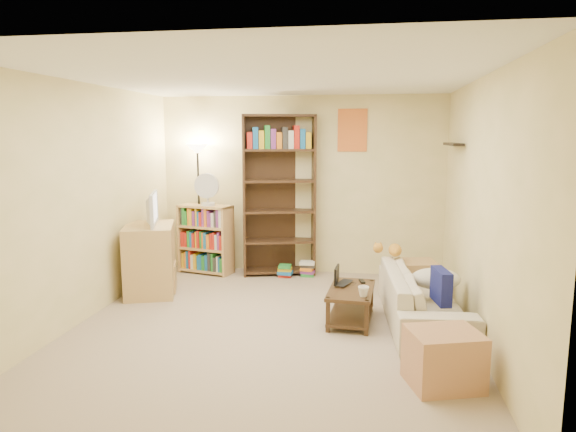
{
  "coord_description": "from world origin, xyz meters",
  "views": [
    {
      "loc": [
        0.97,
        -4.94,
        1.96
      ],
      "look_at": [
        0.07,
        0.72,
        1.05
      ],
      "focal_mm": 32.0,
      "sensor_mm": 36.0,
      "label": 1
    }
  ],
  "objects_px": {
    "laptop": "(347,284)",
    "tall_bookshelf": "(279,191)",
    "sofa": "(423,298)",
    "tabby_cat": "(392,250)",
    "coffee_table": "(351,301)",
    "tv_stand": "(150,259)",
    "television": "(148,209)",
    "floor_lamp": "(198,170)",
    "side_table": "(418,280)",
    "mug": "(363,291)",
    "end_cabinet": "(444,358)",
    "desk_fan": "(207,189)",
    "short_bookshelf": "(206,239)"
  },
  "relations": [
    {
      "from": "laptop",
      "to": "tall_bookshelf",
      "type": "distance_m",
      "value": 2.09
    },
    {
      "from": "sofa",
      "to": "tabby_cat",
      "type": "xyz_separation_m",
      "value": [
        -0.3,
        0.7,
        0.35
      ]
    },
    {
      "from": "tabby_cat",
      "to": "coffee_table",
      "type": "distance_m",
      "value": 0.98
    },
    {
      "from": "tv_stand",
      "to": "television",
      "type": "bearing_deg",
      "value": 0.0
    },
    {
      "from": "floor_lamp",
      "to": "side_table",
      "type": "bearing_deg",
      "value": -15.96
    },
    {
      "from": "television",
      "to": "laptop",
      "type": "bearing_deg",
      "value": -119.87
    },
    {
      "from": "coffee_table",
      "to": "laptop",
      "type": "bearing_deg",
      "value": 114.32
    },
    {
      "from": "laptop",
      "to": "tv_stand",
      "type": "xyz_separation_m",
      "value": [
        -2.46,
        0.49,
        0.06
      ]
    },
    {
      "from": "mug",
      "to": "tall_bookshelf",
      "type": "xyz_separation_m",
      "value": [
        -1.21,
        2.0,
        0.77
      ]
    },
    {
      "from": "sofa",
      "to": "tv_stand",
      "type": "xyz_separation_m",
      "value": [
        -3.25,
        0.54,
        0.16
      ]
    },
    {
      "from": "floor_lamp",
      "to": "end_cabinet",
      "type": "height_order",
      "value": "floor_lamp"
    },
    {
      "from": "coffee_table",
      "to": "desk_fan",
      "type": "xyz_separation_m",
      "value": [
        -2.07,
        1.59,
        0.99
      ]
    },
    {
      "from": "sofa",
      "to": "floor_lamp",
      "type": "distance_m",
      "value": 3.62
    },
    {
      "from": "television",
      "to": "floor_lamp",
      "type": "height_order",
      "value": "floor_lamp"
    },
    {
      "from": "tabby_cat",
      "to": "sofa",
      "type": "bearing_deg",
      "value": -66.83
    },
    {
      "from": "side_table",
      "to": "end_cabinet",
      "type": "relative_size",
      "value": 0.88
    },
    {
      "from": "tall_bookshelf",
      "to": "floor_lamp",
      "type": "relative_size",
      "value": 1.22
    },
    {
      "from": "coffee_table",
      "to": "tabby_cat",
      "type": "bearing_deg",
      "value": 64.01
    },
    {
      "from": "coffee_table",
      "to": "television",
      "type": "xyz_separation_m",
      "value": [
        -2.51,
        0.61,
        0.84
      ]
    },
    {
      "from": "coffee_table",
      "to": "tv_stand",
      "type": "xyz_separation_m",
      "value": [
        -2.51,
        0.61,
        0.21
      ]
    },
    {
      "from": "tv_stand",
      "to": "floor_lamp",
      "type": "bearing_deg",
      "value": 58.39
    },
    {
      "from": "tv_stand",
      "to": "floor_lamp",
      "type": "xyz_separation_m",
      "value": [
        0.26,
        1.13,
        1.03
      ]
    },
    {
      "from": "laptop",
      "to": "television",
      "type": "height_order",
      "value": "television"
    },
    {
      "from": "desk_fan",
      "to": "floor_lamp",
      "type": "bearing_deg",
      "value": 139.56
    },
    {
      "from": "sofa",
      "to": "laptop",
      "type": "distance_m",
      "value": 0.8
    },
    {
      "from": "sofa",
      "to": "laptop",
      "type": "bearing_deg",
      "value": 81.95
    },
    {
      "from": "tabby_cat",
      "to": "mug",
      "type": "distance_m",
      "value": 1.09
    },
    {
      "from": "sofa",
      "to": "coffee_table",
      "type": "distance_m",
      "value": 0.75
    },
    {
      "from": "coffee_table",
      "to": "floor_lamp",
      "type": "xyz_separation_m",
      "value": [
        -2.25,
        1.74,
        1.24
      ]
    },
    {
      "from": "laptop",
      "to": "desk_fan",
      "type": "distance_m",
      "value": 2.64
    },
    {
      "from": "short_bookshelf",
      "to": "desk_fan",
      "type": "bearing_deg",
      "value": -26.57
    },
    {
      "from": "tv_stand",
      "to": "short_bookshelf",
      "type": "xyz_separation_m",
      "value": [
        0.38,
        1.03,
        0.06
      ]
    },
    {
      "from": "coffee_table",
      "to": "short_bookshelf",
      "type": "distance_m",
      "value": 2.7
    },
    {
      "from": "coffee_table",
      "to": "tall_bookshelf",
      "type": "height_order",
      "value": "tall_bookshelf"
    },
    {
      "from": "laptop",
      "to": "desk_fan",
      "type": "bearing_deg",
      "value": 72.96
    },
    {
      "from": "tabby_cat",
      "to": "coffee_table",
      "type": "xyz_separation_m",
      "value": [
        -0.44,
        -0.77,
        -0.4
      ]
    },
    {
      "from": "coffee_table",
      "to": "short_bookshelf",
      "type": "bearing_deg",
      "value": 146.19
    },
    {
      "from": "television",
      "to": "desk_fan",
      "type": "bearing_deg",
      "value": -42.55
    },
    {
      "from": "tall_bookshelf",
      "to": "end_cabinet",
      "type": "height_order",
      "value": "tall_bookshelf"
    },
    {
      "from": "tv_stand",
      "to": "end_cabinet",
      "type": "height_order",
      "value": "tv_stand"
    },
    {
      "from": "desk_fan",
      "to": "side_table",
      "type": "relative_size",
      "value": 0.97
    },
    {
      "from": "mug",
      "to": "tv_stand",
      "type": "relative_size",
      "value": 0.16
    },
    {
      "from": "tabby_cat",
      "to": "mug",
      "type": "bearing_deg",
      "value": -107.04
    },
    {
      "from": "tall_bookshelf",
      "to": "short_bookshelf",
      "type": "bearing_deg",
      "value": 171.15
    },
    {
      "from": "tabby_cat",
      "to": "end_cabinet",
      "type": "xyz_separation_m",
      "value": [
        0.33,
        -2.07,
        -0.4
      ]
    },
    {
      "from": "television",
      "to": "floor_lamp",
      "type": "bearing_deg",
      "value": -31.61
    },
    {
      "from": "side_table",
      "to": "tv_stand",
      "type": "bearing_deg",
      "value": -175.29
    },
    {
      "from": "tv_stand",
      "to": "end_cabinet",
      "type": "relative_size",
      "value": 1.61
    },
    {
      "from": "sofa",
      "to": "tall_bookshelf",
      "type": "bearing_deg",
      "value": 42.97
    },
    {
      "from": "sofa",
      "to": "side_table",
      "type": "height_order",
      "value": "sofa"
    }
  ]
}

